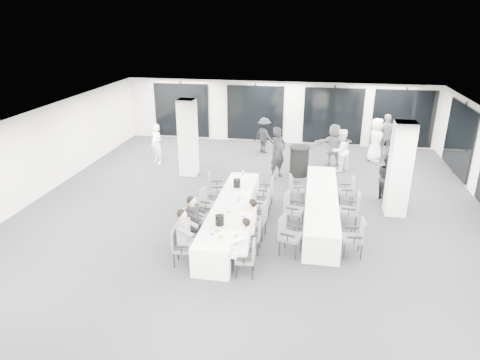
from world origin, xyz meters
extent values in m
cube|color=black|center=(0.00, 0.00, -0.01)|extent=(14.00, 16.00, 0.02)
cube|color=white|center=(0.00, 0.00, 2.81)|extent=(14.00, 16.00, 0.02)
cube|color=beige|center=(-7.01, 0.00, 1.40)|extent=(0.02, 16.00, 2.80)
cube|color=beige|center=(0.00, 8.01, 1.40)|extent=(14.00, 0.02, 2.80)
cube|color=black|center=(0.00, 7.94, 1.35)|extent=(13.60, 0.06, 2.50)
cube|color=silver|center=(-2.80, 3.20, 1.40)|extent=(0.60, 0.60, 2.80)
cube|color=silver|center=(4.20, 1.00, 1.40)|extent=(0.60, 0.60, 2.80)
cube|color=white|center=(-0.44, -0.84, 0.38)|extent=(0.90, 5.00, 0.75)
cube|color=white|center=(2.02, 0.20, 0.38)|extent=(0.90, 5.00, 0.75)
cylinder|color=black|center=(1.23, 3.78, 0.54)|extent=(0.68, 0.68, 1.07)
cylinder|color=black|center=(1.23, 3.78, 1.07)|extent=(0.78, 0.78, 0.02)
cube|color=#4E5156|center=(-1.19, -2.79, 0.44)|extent=(0.48, 0.49, 0.08)
cube|color=#4E5156|center=(-1.40, -2.81, 0.70)|extent=(0.09, 0.45, 0.45)
cylinder|color=black|center=(-1.40, -2.61, 0.20)|extent=(0.04, 0.04, 0.40)
cylinder|color=black|center=(-1.37, -3.00, 0.20)|extent=(0.04, 0.04, 0.40)
cylinder|color=black|center=(-1.01, -2.59, 0.20)|extent=(0.04, 0.04, 0.40)
cylinder|color=black|center=(-0.98, -2.98, 0.20)|extent=(0.04, 0.04, 0.40)
cube|color=black|center=(-1.20, -2.55, 0.60)|extent=(0.33, 0.06, 0.04)
cube|color=black|center=(-1.18, -3.04, 0.60)|extent=(0.33, 0.06, 0.04)
cube|color=#4E5156|center=(-1.19, -2.02, 0.48)|extent=(0.54, 0.56, 0.09)
cube|color=#4E5156|center=(-1.43, -2.04, 0.77)|extent=(0.11, 0.50, 0.49)
cylinder|color=black|center=(-1.42, -1.83, 0.22)|extent=(0.04, 0.04, 0.44)
cylinder|color=black|center=(-1.38, -2.25, 0.22)|extent=(0.04, 0.04, 0.44)
cylinder|color=black|center=(-0.99, -1.79, 0.22)|extent=(0.04, 0.04, 0.44)
cylinder|color=black|center=(-0.96, -2.22, 0.22)|extent=(0.04, 0.04, 0.44)
cube|color=black|center=(-1.21, -1.75, 0.67)|extent=(0.37, 0.08, 0.04)
cube|color=black|center=(-1.17, -2.29, 0.67)|extent=(0.37, 0.08, 0.04)
cube|color=#4E5156|center=(-1.19, -1.12, 0.44)|extent=(0.52, 0.53, 0.08)
cube|color=#4E5156|center=(-1.40, -1.09, 0.70)|extent=(0.13, 0.45, 0.45)
cylinder|color=black|center=(-1.35, -0.90, 0.20)|extent=(0.04, 0.04, 0.40)
cylinder|color=black|center=(-1.41, -1.28, 0.20)|extent=(0.04, 0.04, 0.40)
cylinder|color=black|center=(-0.97, -0.96, 0.20)|extent=(0.04, 0.04, 0.40)
cylinder|color=black|center=(-1.03, -1.35, 0.20)|extent=(0.04, 0.04, 0.40)
cube|color=black|center=(-1.15, -0.88, 0.60)|extent=(0.33, 0.09, 0.04)
cube|color=black|center=(-1.23, -1.36, 0.60)|extent=(0.33, 0.09, 0.04)
cube|color=#4E5156|center=(-1.19, -0.25, 0.42)|extent=(0.53, 0.54, 0.08)
cube|color=#4E5156|center=(-1.39, -0.20, 0.68)|extent=(0.16, 0.43, 0.43)
cylinder|color=black|center=(-1.33, -0.02, 0.19)|extent=(0.03, 0.03, 0.39)
cylinder|color=black|center=(-1.42, -0.39, 0.19)|extent=(0.03, 0.03, 0.39)
cylinder|color=black|center=(-0.96, -0.11, 0.19)|extent=(0.03, 0.03, 0.39)
cylinder|color=black|center=(-1.05, -0.47, 0.19)|extent=(0.03, 0.03, 0.39)
cube|color=black|center=(-1.13, -0.02, 0.58)|extent=(0.32, 0.11, 0.04)
cube|color=black|center=(-1.25, -0.48, 0.58)|extent=(0.32, 0.11, 0.04)
cube|color=#4E5156|center=(-1.19, 0.79, 0.47)|extent=(0.60, 0.61, 0.08)
cube|color=#4E5156|center=(-1.41, 0.73, 0.76)|extent=(0.19, 0.48, 0.48)
cylinder|color=black|center=(-1.45, 0.94, 0.22)|extent=(0.04, 0.04, 0.43)
cylinder|color=black|center=(-1.34, 0.53, 0.22)|extent=(0.04, 0.04, 0.43)
cylinder|color=black|center=(-1.04, 1.05, 0.22)|extent=(0.04, 0.04, 0.43)
cylinder|color=black|center=(-0.93, 0.64, 0.22)|extent=(0.04, 0.04, 0.43)
cube|color=black|center=(-1.26, 1.04, 0.65)|extent=(0.36, 0.13, 0.04)
cube|color=black|center=(-1.12, 0.53, 0.65)|extent=(0.36, 0.13, 0.04)
cube|color=#4E5156|center=(0.31, -2.98, 0.41)|extent=(0.44, 0.46, 0.07)
cube|color=#4E5156|center=(0.51, -2.97, 0.66)|extent=(0.08, 0.42, 0.42)
cylinder|color=black|center=(0.50, -3.16, 0.19)|extent=(0.03, 0.03, 0.37)
cylinder|color=black|center=(0.48, -2.79, 0.19)|extent=(0.03, 0.03, 0.37)
cylinder|color=black|center=(0.14, -3.18, 0.19)|extent=(0.03, 0.03, 0.37)
cylinder|color=black|center=(0.12, -2.81, 0.19)|extent=(0.03, 0.03, 0.37)
cube|color=black|center=(0.32, -3.21, 0.57)|extent=(0.31, 0.05, 0.04)
cube|color=black|center=(0.30, -2.76, 0.57)|extent=(0.31, 0.05, 0.04)
cube|color=#4E5156|center=(0.31, -1.96, 0.41)|extent=(0.43, 0.44, 0.07)
cube|color=#4E5156|center=(0.51, -1.95, 0.65)|extent=(0.06, 0.42, 0.41)
cylinder|color=black|center=(0.49, -2.13, 0.18)|extent=(0.03, 0.03, 0.37)
cylinder|color=black|center=(0.49, -1.77, 0.18)|extent=(0.03, 0.03, 0.37)
cylinder|color=black|center=(0.13, -2.14, 0.18)|extent=(0.03, 0.03, 0.37)
cylinder|color=black|center=(0.13, -1.78, 0.18)|extent=(0.03, 0.03, 0.37)
cube|color=black|center=(0.32, -2.18, 0.56)|extent=(0.31, 0.04, 0.04)
cube|color=black|center=(0.30, -1.73, 0.56)|extent=(0.31, 0.04, 0.04)
cube|color=#4E5156|center=(0.31, -1.18, 0.48)|extent=(0.55, 0.57, 0.09)
cube|color=#4E5156|center=(0.54, -1.20, 0.77)|extent=(0.12, 0.50, 0.49)
cylinder|color=black|center=(0.50, -1.41, 0.22)|extent=(0.04, 0.04, 0.44)
cylinder|color=black|center=(0.55, -0.99, 0.22)|extent=(0.04, 0.04, 0.44)
cylinder|color=black|center=(0.07, -1.37, 0.22)|extent=(0.04, 0.04, 0.44)
cylinder|color=black|center=(0.12, -0.94, 0.22)|extent=(0.04, 0.04, 0.44)
cube|color=black|center=(0.28, -1.44, 0.67)|extent=(0.37, 0.08, 0.04)
cube|color=black|center=(0.34, -0.91, 0.67)|extent=(0.37, 0.08, 0.04)
cube|color=#4E5156|center=(0.31, -0.09, 0.44)|extent=(0.47, 0.49, 0.08)
cube|color=#4E5156|center=(0.53, -0.10, 0.71)|extent=(0.08, 0.45, 0.45)
cylinder|color=black|center=(0.50, -0.29, 0.20)|extent=(0.04, 0.04, 0.40)
cylinder|color=black|center=(0.52, 0.10, 0.20)|extent=(0.04, 0.04, 0.40)
cylinder|color=black|center=(0.11, -0.28, 0.20)|extent=(0.04, 0.04, 0.40)
cylinder|color=black|center=(0.12, 0.12, 0.20)|extent=(0.04, 0.04, 0.40)
cube|color=black|center=(0.30, -0.33, 0.61)|extent=(0.34, 0.05, 0.04)
cube|color=black|center=(0.32, 0.16, 0.61)|extent=(0.34, 0.05, 0.04)
cube|color=#4E5156|center=(0.31, 0.80, 0.46)|extent=(0.47, 0.50, 0.08)
cube|color=#4E5156|center=(0.54, 0.79, 0.74)|extent=(0.07, 0.47, 0.47)
cylinder|color=black|center=(0.51, 0.59, 0.21)|extent=(0.04, 0.04, 0.42)
cylinder|color=black|center=(0.52, 1.00, 0.21)|extent=(0.04, 0.04, 0.42)
cylinder|color=black|center=(0.10, 0.59, 0.21)|extent=(0.04, 0.04, 0.42)
cylinder|color=black|center=(0.11, 1.00, 0.21)|extent=(0.04, 0.04, 0.42)
cube|color=black|center=(0.31, 0.54, 0.63)|extent=(0.35, 0.04, 0.04)
cube|color=black|center=(0.31, 1.05, 0.63)|extent=(0.35, 0.04, 0.04)
cube|color=#4E5156|center=(1.27, -1.88, 0.47)|extent=(0.59, 0.61, 0.08)
cube|color=#4E5156|center=(1.05, -1.82, 0.75)|extent=(0.18, 0.48, 0.48)
cylinder|color=black|center=(1.13, -1.62, 0.21)|extent=(0.04, 0.04, 0.43)
cylinder|color=black|center=(1.02, -2.03, 0.21)|extent=(0.04, 0.04, 0.43)
cylinder|color=black|center=(1.53, -1.73, 0.21)|extent=(0.04, 0.04, 0.43)
cylinder|color=black|center=(1.42, -2.14, 0.21)|extent=(0.04, 0.04, 0.43)
cube|color=black|center=(1.34, -1.63, 0.65)|extent=(0.35, 0.13, 0.04)
cube|color=black|center=(1.21, -2.13, 0.65)|extent=(0.35, 0.13, 0.04)
cube|color=#4E5156|center=(1.27, -0.34, 0.47)|extent=(0.56, 0.58, 0.08)
cube|color=#4E5156|center=(1.05, -0.30, 0.74)|extent=(0.15, 0.48, 0.48)
cylinder|color=black|center=(1.11, -0.10, 0.21)|extent=(0.04, 0.04, 0.42)
cylinder|color=black|center=(1.03, -0.50, 0.21)|extent=(0.04, 0.04, 0.42)
cylinder|color=black|center=(1.52, -0.18, 0.21)|extent=(0.04, 0.04, 0.42)
cylinder|color=black|center=(1.44, -0.58, 0.21)|extent=(0.04, 0.04, 0.42)
cube|color=black|center=(1.32, -0.09, 0.64)|extent=(0.35, 0.11, 0.04)
cube|color=black|center=(1.22, -0.59, 0.64)|extent=(0.35, 0.11, 0.04)
cube|color=#4E5156|center=(1.27, 1.34, 0.42)|extent=(0.51, 0.53, 0.07)
cube|color=#4E5156|center=(1.07, 1.29, 0.67)|extent=(0.15, 0.43, 0.43)
cylinder|color=black|center=(1.05, 1.48, 0.19)|extent=(0.03, 0.03, 0.38)
cylinder|color=black|center=(1.13, 1.11, 0.19)|extent=(0.03, 0.03, 0.38)
cylinder|color=black|center=(1.42, 1.56, 0.19)|extent=(0.03, 0.03, 0.38)
cylinder|color=black|center=(1.50, 1.19, 0.19)|extent=(0.03, 0.03, 0.38)
cube|color=black|center=(1.22, 1.56, 0.58)|extent=(0.32, 0.10, 0.04)
cube|color=black|center=(1.32, 1.11, 0.58)|extent=(0.32, 0.10, 0.04)
cube|color=#4E5156|center=(2.77, -1.68, 0.46)|extent=(0.49, 0.51, 0.08)
cube|color=#4E5156|center=(3.00, -1.67, 0.73)|extent=(0.08, 0.47, 0.47)
cylinder|color=black|center=(2.99, -1.87, 0.21)|extent=(0.04, 0.04, 0.42)
cylinder|color=black|center=(2.97, -1.47, 0.21)|extent=(0.04, 0.04, 0.42)
cylinder|color=black|center=(2.58, -1.89, 0.21)|extent=(0.04, 0.04, 0.42)
cylinder|color=black|center=(2.56, -1.49, 0.21)|extent=(0.04, 0.04, 0.42)
cube|color=black|center=(2.79, -1.93, 0.63)|extent=(0.35, 0.06, 0.04)
cube|color=black|center=(2.76, -1.43, 0.63)|extent=(0.35, 0.06, 0.04)
cube|color=#4E5156|center=(2.77, -0.15, 0.48)|extent=(0.54, 0.56, 0.09)
cube|color=#4E5156|center=(3.01, -0.17, 0.77)|extent=(0.11, 0.50, 0.49)
cylinder|color=black|center=(2.97, -0.38, 0.22)|extent=(0.04, 0.04, 0.44)
cylinder|color=black|center=(3.01, 0.05, 0.22)|extent=(0.04, 0.04, 0.44)
cylinder|color=black|center=(2.54, -0.34, 0.22)|extent=(0.04, 0.04, 0.44)
cylinder|color=black|center=(2.58, 0.08, 0.22)|extent=(0.04, 0.04, 0.44)
cube|color=black|center=(2.75, -0.42, 0.67)|extent=(0.37, 0.07, 0.04)
cube|color=black|center=(2.80, 0.12, 0.67)|extent=(0.37, 0.07, 0.04)
cube|color=#4E5156|center=(2.77, 1.35, 0.43)|extent=(0.47, 0.49, 0.08)
cube|color=#4E5156|center=(2.99, 1.36, 0.70)|extent=(0.08, 0.45, 0.44)
cylinder|color=black|center=(2.98, 1.17, 0.20)|extent=(0.03, 0.03, 0.40)
cylinder|color=black|center=(2.96, 1.55, 0.20)|extent=(0.03, 0.03, 0.40)
cylinder|color=black|center=(2.59, 1.15, 0.20)|extent=(0.03, 0.03, 0.40)
cylinder|color=black|center=(2.57, 1.53, 0.20)|extent=(0.03, 0.03, 0.40)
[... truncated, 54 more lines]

